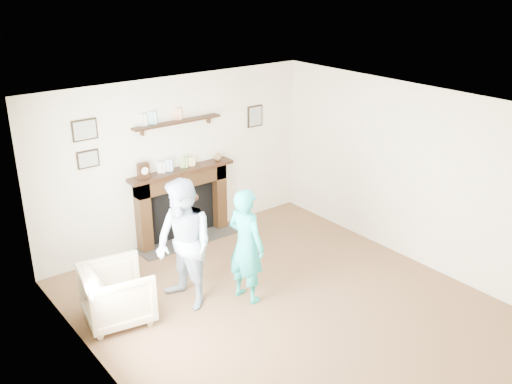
% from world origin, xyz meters
% --- Properties ---
extents(ground, '(5.00, 5.00, 0.00)m').
position_xyz_m(ground, '(0.00, 0.00, 0.00)').
color(ground, brown).
rests_on(ground, ground).
extents(room_shell, '(4.54, 5.02, 2.52)m').
position_xyz_m(room_shell, '(-0.00, 0.69, 1.62)').
color(room_shell, beige).
rests_on(room_shell, ground).
extents(armchair, '(0.89, 0.87, 0.70)m').
position_xyz_m(armchair, '(-1.73, 1.01, 0.00)').
color(armchair, tan).
rests_on(armchair, ground).
extents(man, '(0.72, 0.87, 1.64)m').
position_xyz_m(man, '(-0.92, 0.81, 0.00)').
color(man, '#A2B5CB').
rests_on(man, ground).
extents(woman, '(0.45, 0.60, 1.49)m').
position_xyz_m(woman, '(-0.25, 0.46, 0.00)').
color(woman, teal).
rests_on(woman, ground).
extents(pedestal_table, '(0.35, 0.35, 1.11)m').
position_xyz_m(pedestal_table, '(-0.29, 1.80, 0.68)').
color(pedestal_table, black).
rests_on(pedestal_table, ground).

